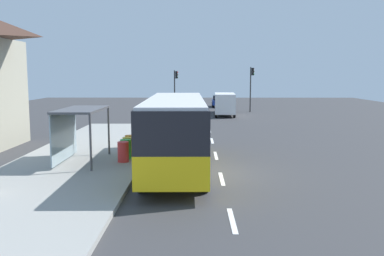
{
  "coord_description": "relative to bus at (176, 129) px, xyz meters",
  "views": [
    {
      "loc": [
        -0.84,
        -18.04,
        4.26
      ],
      "look_at": [
        -1.0,
        3.76,
        1.5
      ],
      "focal_mm": 39.88,
      "sensor_mm": 36.0,
      "label": 1
    }
  ],
  "objects": [
    {
      "name": "lane_stripe_seg_1",
      "position": [
        1.96,
        -1.78,
        -1.84
      ],
      "size": [
        0.16,
        2.2,
        0.01
      ],
      "primitive_type": "cube",
      "color": "silver",
      "rests_on": "ground"
    },
    {
      "name": "recycling_bin_green",
      "position": [
        -2.49,
        1.46,
        -1.19
      ],
      "size": [
        0.52,
        0.52,
        0.95
      ],
      "primitive_type": "cylinder",
      "color": "green",
      "rests_on": "sidewalk_platform"
    },
    {
      "name": "sedan_far",
      "position": [
        4.01,
        28.14,
        -1.05
      ],
      "size": [
        1.92,
        4.44,
        1.52
      ],
      "color": "black",
      "rests_on": "ground"
    },
    {
      "name": "recycling_bin_yellow",
      "position": [
        -2.49,
        2.16,
        -1.19
      ],
      "size": [
        0.52,
        0.52,
        0.95
      ],
      "primitive_type": "cylinder",
      "color": "yellow",
      "rests_on": "sidewalk_platform"
    },
    {
      "name": "lane_stripe_seg_3",
      "position": [
        1.96,
        8.22,
        -1.84
      ],
      "size": [
        0.16,
        2.2,
        0.01
      ],
      "primitive_type": "cube",
      "color": "silver",
      "rests_on": "ground"
    },
    {
      "name": "lane_stripe_seg_7",
      "position": [
        1.96,
        28.22,
        -1.84
      ],
      "size": [
        0.16,
        2.2,
        0.01
      ],
      "primitive_type": "cube",
      "color": "silver",
      "rests_on": "ground"
    },
    {
      "name": "sidewalk_platform",
      "position": [
        -4.69,
        1.22,
        -1.75
      ],
      "size": [
        6.2,
        30.0,
        0.18
      ],
      "primitive_type": "cube",
      "color": "#999993",
      "rests_on": "ground"
    },
    {
      "name": "bus",
      "position": [
        0.0,
        0.0,
        0.0
      ],
      "size": [
        2.69,
        11.05,
        3.21
      ],
      "color": "yellow",
      "rests_on": "ground"
    },
    {
      "name": "lane_stripe_seg_0",
      "position": [
        1.96,
        -6.78,
        -1.84
      ],
      "size": [
        0.16,
        2.2,
        0.01
      ],
      "primitive_type": "cube",
      "color": "silver",
      "rests_on": "ground"
    },
    {
      "name": "lane_stripe_seg_6",
      "position": [
        1.96,
        23.22,
        -1.84
      ],
      "size": [
        0.16,
        2.2,
        0.01
      ],
      "primitive_type": "cube",
      "color": "silver",
      "rests_on": "ground"
    },
    {
      "name": "traffic_light_far_side",
      "position": [
        -1.38,
        30.21,
        1.29
      ],
      "size": [
        0.49,
        0.28,
        4.69
      ],
      "color": "#2D2D2D",
      "rests_on": "ground"
    },
    {
      "name": "traffic_light_near_side",
      "position": [
        7.21,
        29.41,
        1.51
      ],
      "size": [
        0.49,
        0.28,
        5.05
      ],
      "color": "#2D2D2D",
      "rests_on": "ground"
    },
    {
      "name": "white_van",
      "position": [
        3.91,
        24.84,
        -0.5
      ],
      "size": [
        2.23,
        5.29,
        2.3
      ],
      "color": "white",
      "rests_on": "ground"
    },
    {
      "name": "sedan_near",
      "position": [
        4.01,
        36.94,
        -1.05
      ],
      "size": [
        1.92,
        4.44,
        1.52
      ],
      "color": "navy",
      "rests_on": "ground"
    },
    {
      "name": "recycling_bin_red",
      "position": [
        -2.49,
        0.76,
        -1.19
      ],
      "size": [
        0.52,
        0.52,
        0.95
      ],
      "primitive_type": "cylinder",
      "color": "red",
      "rests_on": "sidewalk_platform"
    },
    {
      "name": "bus_shelter",
      "position": [
        -4.7,
        0.79,
        0.25
      ],
      "size": [
        1.8,
        4.0,
        2.5
      ],
      "color": "#4C4C51",
      "rests_on": "sidewalk_platform"
    },
    {
      "name": "lane_stripe_seg_4",
      "position": [
        1.96,
        13.22,
        -1.84
      ],
      "size": [
        0.16,
        2.2,
        0.01
      ],
      "primitive_type": "cube",
      "color": "silver",
      "rests_on": "ground"
    },
    {
      "name": "lane_stripe_seg_5",
      "position": [
        1.96,
        18.22,
        -1.84
      ],
      "size": [
        0.16,
        2.2,
        0.01
      ],
      "primitive_type": "cube",
      "color": "silver",
      "rests_on": "ground"
    },
    {
      "name": "ground_plane",
      "position": [
        1.71,
        13.22,
        -1.86
      ],
      "size": [
        56.0,
        92.0,
        0.04
      ],
      "primitive_type": "cube",
      "color": "#38383A"
    },
    {
      "name": "lane_stripe_seg_2",
      "position": [
        1.96,
        3.22,
        -1.84
      ],
      "size": [
        0.16,
        2.2,
        0.01
      ],
      "primitive_type": "cube",
      "color": "silver",
      "rests_on": "ground"
    },
    {
      "name": "recycling_bin_orange",
      "position": [
        -2.49,
        2.86,
        -1.19
      ],
      "size": [
        0.52,
        0.52,
        0.95
      ],
      "primitive_type": "cylinder",
      "color": "orange",
      "rests_on": "sidewalk_platform"
    }
  ]
}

